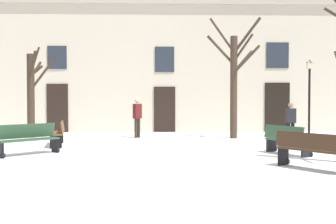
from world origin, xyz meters
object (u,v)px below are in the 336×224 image
object	(u,v)px
tree_near_facade	(32,91)
tree_right_of_center	(234,79)
streetlamp	(309,90)
bench_back_to_back_left	(28,139)
person_strolling	(137,115)
bench_back_to_back_right	(59,133)
bench_far_corner	(313,150)
bench_facing_shops	(287,140)
person_crossing_plaza	(291,120)

from	to	relation	value
tree_near_facade	tree_right_of_center	bearing A→B (deg)	-3.79
streetlamp	bench_back_to_back_left	xyz separation A→B (m)	(-10.96, -5.45, -1.70)
bench_back_to_back_left	person_strolling	xyz separation A→B (m)	(3.06, 5.52, 0.52)
bench_back_to_back_left	person_strolling	distance (m)	6.33
bench_back_to_back_left	person_strolling	world-z (taller)	person_strolling
bench_back_to_back_right	bench_far_corner	distance (m)	9.10
tree_near_facade	tree_right_of_center	xyz separation A→B (m)	(9.23, -0.61, 0.54)
tree_right_of_center	bench_far_corner	xyz separation A→B (m)	(0.30, -7.93, -2.20)
streetlamp	person_strolling	distance (m)	7.99
tree_near_facade	bench_back_to_back_right	xyz separation A→B (m)	(2.08, -3.31, -1.65)
tree_right_of_center	person_strolling	world-z (taller)	tree_right_of_center
tree_right_of_center	bench_facing_shops	world-z (taller)	tree_right_of_center
bench_back_to_back_left	person_crossing_plaza	distance (m)	10.07
person_strolling	bench_back_to_back_right	bearing A→B (deg)	-0.18
bench_back_to_back_right	person_crossing_plaza	world-z (taller)	person_crossing_plaza
streetlamp	bench_far_corner	world-z (taller)	streetlamp
bench_far_corner	bench_facing_shops	xyz separation A→B (m)	(0.28, 2.68, -0.02)
bench_back_to_back_right	person_strolling	size ratio (longest dim) A/B	1.05
streetlamp	person_crossing_plaza	size ratio (longest dim) A/B	2.22
tree_right_of_center	streetlamp	world-z (taller)	tree_right_of_center
bench_far_corner	person_crossing_plaza	bearing A→B (deg)	-52.59
tree_near_facade	person_strolling	bearing A→B (deg)	-2.78
bench_far_corner	bench_facing_shops	distance (m)	2.69
person_crossing_plaza	streetlamp	bearing A→B (deg)	-131.91
tree_right_of_center	streetlamp	bearing A→B (deg)	4.85
streetlamp	bench_back_to_back_right	xyz separation A→B (m)	(-10.67, -3.00, -1.72)
person_crossing_plaza	tree_near_facade	bearing A→B (deg)	-14.52
bench_back_to_back_left	person_crossing_plaza	size ratio (longest dim) A/B	1.02
tree_near_facade	bench_facing_shops	size ratio (longest dim) A/B	2.43
bench_facing_shops	bench_back_to_back_right	bearing A→B (deg)	45.78
person_crossing_plaza	tree_right_of_center	bearing A→B (deg)	-42.44
person_crossing_plaza	bench_back_to_back_right	bearing A→B (deg)	3.45
bench_far_corner	person_strolling	xyz separation A→B (m)	(-4.68, 8.30, 0.55)
bench_back_to_back_right	tree_near_facade	bearing A→B (deg)	-160.17
bench_far_corner	bench_facing_shops	size ratio (longest dim) A/B	1.05
person_crossing_plaza	bench_far_corner	bearing A→B (deg)	71.72
tree_near_facade	bench_far_corner	bearing A→B (deg)	-41.88
bench_facing_shops	bench_far_corner	bearing A→B (deg)	148.00
tree_right_of_center	bench_far_corner	size ratio (longest dim) A/B	3.12
bench_back_to_back_right	bench_facing_shops	distance (m)	8.14
tree_near_facade	bench_far_corner	distance (m)	12.90
bench_back_to_back_left	person_crossing_plaza	xyz separation A→B (m)	(9.42, 3.53, 0.39)
tree_right_of_center	bench_back_to_back_left	bearing A→B (deg)	-145.30
tree_near_facade	streetlamp	distance (m)	12.75
bench_facing_shops	tree_right_of_center	bearing A→B (deg)	-19.60
bench_back_to_back_left	bench_far_corner	world-z (taller)	bench_back_to_back_left
tree_right_of_center	bench_back_to_back_left	distance (m)	9.30
bench_far_corner	tree_near_facade	bearing A→B (deg)	10.55
streetlamp	bench_facing_shops	world-z (taller)	streetlamp
bench_back_to_back_right	person_strolling	world-z (taller)	person_strolling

